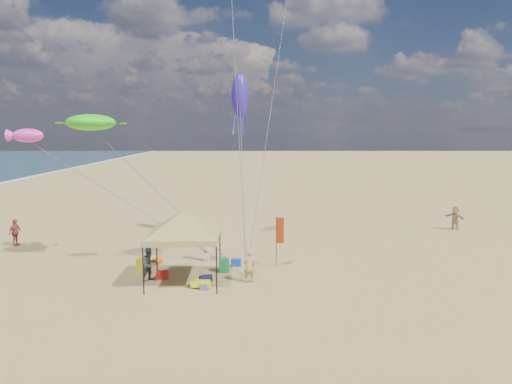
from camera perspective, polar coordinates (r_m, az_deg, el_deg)
ground at (r=22.95m, az=0.03°, el=-10.97°), size 280.00×280.00×0.00m
canopy_tent at (r=22.24m, az=-8.92°, el=-2.64°), size 6.60×6.60×4.07m
feather_flag at (r=24.73m, az=2.87°, el=-5.11°), size 0.42×0.10×2.77m
cooler_red at (r=23.75m, az=-11.49°, el=-9.99°), size 0.54×0.38×0.38m
cooler_blue at (r=25.38m, az=-2.47°, el=-8.68°), size 0.54×0.38×0.38m
bag_navy at (r=22.93m, az=-6.21°, el=-10.55°), size 0.69×0.54×0.36m
bag_orange at (r=26.34m, az=-12.09°, el=-8.26°), size 0.54×0.69×0.36m
chair_green at (r=24.37m, az=-3.96°, el=-9.00°), size 0.50×0.50×0.70m
chair_yellow at (r=25.09m, az=-13.91°, el=-8.72°), size 0.50×0.50×0.70m
crate_grey at (r=21.91m, az=-6.42°, el=-11.55°), size 0.34×0.30×0.28m
beach_cart at (r=22.18m, az=-6.81°, el=-11.14°), size 0.90×0.50×0.24m
person_near_a at (r=22.57m, az=-0.88°, el=-9.12°), size 0.69×0.58×1.62m
person_near_b at (r=23.38m, az=-12.98°, el=-8.67°), size 1.02×1.02×1.67m
person_near_c at (r=26.24m, az=-6.12°, el=-6.55°), size 1.25×0.83×1.81m
person_far_a at (r=33.28m, az=-27.56°, el=-4.42°), size 0.61×1.08×1.73m
person_far_c at (r=37.18m, az=23.34°, el=-2.93°), size 1.36×1.67×1.79m
turtle_kite at (r=25.67m, az=-19.70°, el=8.08°), size 2.92×2.52×0.85m
fish_kite at (r=26.51m, az=-26.30°, el=6.26°), size 1.76×1.19×0.71m
squid_kite at (r=30.10m, az=-1.98°, el=11.73°), size 1.36×1.36×2.85m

